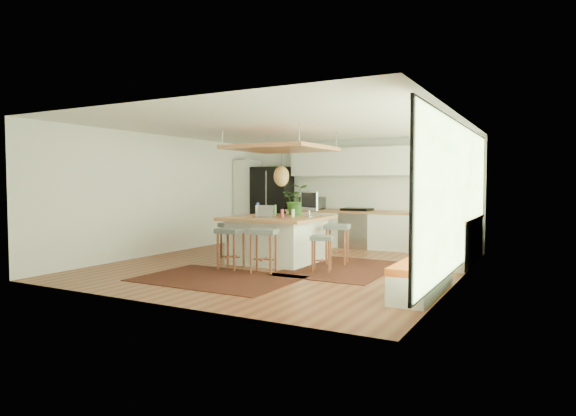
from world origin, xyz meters
The scene contains 36 objects.
floor centered at (0.00, 0.00, 0.00)m, with size 7.00×7.00×0.00m, color #5F2B1B.
ceiling centered at (0.00, 0.00, 2.70)m, with size 7.00×7.00×0.00m, color white.
wall_back centered at (0.00, 3.50, 1.35)m, with size 6.50×6.50×0.00m, color white.
wall_front centered at (0.00, -3.50, 1.35)m, with size 6.50×6.50×0.00m, color white.
wall_left centered at (-3.25, 0.00, 1.35)m, with size 7.00×7.00×0.00m, color white.
wall_right centered at (3.25, 0.00, 1.35)m, with size 7.00×7.00×0.00m, color white.
window_wall centered at (3.22, 0.00, 1.40)m, with size 0.10×6.20×2.60m, color black, non-canonical shape.
pantry centered at (-2.95, 3.18, 1.12)m, with size 0.55×0.60×2.25m, color white.
back_counter_base centered at (0.55, 3.18, 0.44)m, with size 4.20×0.60×0.88m, color white.
back_counter_top centered at (0.55, 3.18, 0.90)m, with size 4.24×0.64×0.05m, color #A8603B.
backsplash centered at (0.55, 3.48, 1.35)m, with size 4.20×0.02×0.80m, color white.
upper_cabinets centered at (0.55, 3.32, 2.15)m, with size 4.20×0.34×0.70m, color white.
range centered at (0.30, 3.18, 0.50)m, with size 0.76×0.62×1.00m, color #A5A5AA, non-canonical shape.
right_counter_base centered at (2.93, 2.00, 0.44)m, with size 0.60×2.50×0.88m, color white.
right_counter_top centered at (2.93, 2.00, 0.90)m, with size 0.64×2.54×0.05m, color #A8603B.
window_bench centered at (2.95, -1.20, 0.25)m, with size 0.52×2.00×0.50m, color white, non-canonical shape.
ceiling_panel centered at (-0.30, 0.40, 2.05)m, with size 1.86×1.86×0.80m, color #A8603B, non-canonical shape.
rug_near centered at (-0.35, -1.72, 0.01)m, with size 2.60×1.80×0.01m, color black.
rug_right centered at (1.12, 0.21, 0.01)m, with size 1.80×2.60×0.01m, color black.
fridge centered at (-2.12, 3.19, 0.93)m, with size 1.02×0.80×2.05m, color black, non-canonical shape.
island centered at (-0.34, 0.33, 0.47)m, with size 1.85×1.85×0.93m, color #A8603B, non-canonical shape.
stool_near_left centered at (-0.67, -0.87, 0.35)m, with size 0.46×0.46×0.77m, color #4C5155, non-canonical shape.
stool_near_right centered at (0.06, -0.88, 0.35)m, with size 0.47×0.47×0.79m, color #4C5155, non-canonical shape.
stool_right_front centered at (0.91, -0.27, 0.35)m, with size 0.39×0.39×0.66m, color #4C5155, non-canonical shape.
stool_right_back centered at (0.84, 0.63, 0.35)m, with size 0.47×0.47×0.79m, color #4C5155, non-canonical shape.
stool_left_side centered at (-1.45, 0.28, 0.35)m, with size 0.44×0.44×0.75m, color #4C5155, non-canonical shape.
laptop centered at (-0.44, -0.10, 1.05)m, with size 0.35×0.37×0.26m, color #A5A5AA, non-canonical shape.
monitor centered at (0.24, 0.60, 1.19)m, with size 0.56×0.20×0.52m, color #A5A5AA, non-canonical shape.
microwave centered at (-0.92, 3.15, 1.13)m, with size 0.60×0.33×0.40m, color #A5A5AA.
island_plant centered at (-0.25, 0.98, 1.19)m, with size 0.59×0.65×0.51m, color #1E4C19.
island_bowl centered at (-0.87, 0.82, 0.95)m, with size 0.19×0.19×0.05m, color white.
island_bottle_0 centered at (-0.89, 0.43, 1.03)m, with size 0.07×0.07×0.19m, color #3943E7.
island_bottle_1 centered at (-0.74, 0.18, 1.03)m, with size 0.07×0.07×0.19m, color white.
island_bottle_2 centered at (-0.09, 0.03, 1.03)m, with size 0.07×0.07×0.19m, color #963243.
island_bottle_3 centered at (0.01, 0.38, 1.03)m, with size 0.07×0.07×0.19m, color white.
island_bottle_4 centered at (-0.54, 0.58, 1.03)m, with size 0.07×0.07×0.19m, color #518859.
Camera 1 is at (4.61, -8.35, 1.61)m, focal length 30.67 mm.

